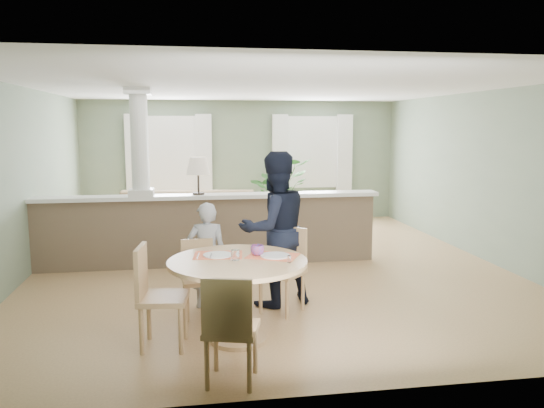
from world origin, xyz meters
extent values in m
plane|color=tan|center=(0.00, 0.00, 0.00)|extent=(8.00, 8.00, 0.00)
cube|color=gray|center=(0.00, 4.00, 1.35)|extent=(7.00, 0.02, 2.70)
cube|color=gray|center=(-3.50, 0.00, 1.35)|extent=(0.02, 8.00, 2.70)
cube|color=gray|center=(3.50, 0.00, 1.35)|extent=(0.02, 8.00, 2.70)
cube|color=gray|center=(0.00, -4.00, 1.35)|extent=(7.00, 0.02, 2.70)
cube|color=white|center=(0.00, 0.00, 2.70)|extent=(7.00, 8.00, 0.02)
cube|color=white|center=(-1.60, 3.97, 1.55)|extent=(1.10, 0.02, 1.50)
cube|color=white|center=(-1.60, 3.94, 1.55)|extent=(1.22, 0.04, 1.62)
cube|color=white|center=(1.60, 3.97, 1.55)|extent=(1.10, 0.02, 1.50)
cube|color=white|center=(1.60, 3.94, 1.55)|extent=(1.22, 0.04, 1.62)
cube|color=silver|center=(-2.35, 3.88, 1.25)|extent=(0.35, 0.10, 2.30)
cube|color=silver|center=(-0.85, 3.88, 1.25)|extent=(0.35, 0.10, 2.30)
cube|color=silver|center=(0.85, 3.88, 1.25)|extent=(0.35, 0.10, 2.30)
cube|color=silver|center=(2.35, 3.88, 1.25)|extent=(0.35, 0.10, 2.30)
cube|color=brown|center=(-0.90, 0.20, 0.53)|extent=(5.20, 0.22, 1.05)
cube|color=white|center=(-0.90, 0.20, 1.08)|extent=(5.32, 0.36, 0.06)
cube|color=white|center=(-1.90, 0.20, 1.16)|extent=(0.36, 0.36, 0.10)
cylinder|color=white|center=(-1.90, 0.20, 1.91)|extent=(0.26, 0.26, 1.39)
cube|color=white|center=(-1.90, 0.20, 2.65)|extent=(0.38, 0.38, 0.10)
cylinder|color=black|center=(-1.05, 0.20, 1.12)|extent=(0.18, 0.18, 0.03)
cylinder|color=black|center=(-1.05, 0.20, 1.28)|extent=(0.03, 0.03, 0.28)
cone|color=beige|center=(-1.05, 0.20, 1.55)|extent=(0.36, 0.36, 0.26)
imported|color=#987A53|center=(-1.28, 1.67, 0.48)|extent=(3.39, 1.66, 0.95)
imported|color=#326729|center=(0.70, 3.20, 0.73)|extent=(1.74, 1.70, 1.47)
cylinder|color=tan|center=(-0.74, -2.80, 0.02)|extent=(0.58, 0.58, 0.04)
cylinder|color=tan|center=(-0.74, -2.80, 0.42)|extent=(0.16, 0.16, 0.75)
cylinder|color=tan|center=(-0.74, -2.80, 0.81)|extent=(1.38, 1.38, 0.04)
cube|color=red|center=(-0.92, -2.58, 0.84)|extent=(0.53, 0.41, 0.01)
cube|color=red|center=(-0.37, -2.70, 0.84)|extent=(0.60, 0.54, 0.01)
cylinder|color=white|center=(-0.92, -2.61, 0.85)|extent=(0.30, 0.30, 0.01)
cylinder|color=white|center=(-0.35, -2.73, 0.85)|extent=(0.30, 0.30, 0.01)
cylinder|color=white|center=(-0.76, -2.82, 0.89)|extent=(0.08, 0.08, 0.10)
cube|color=silver|center=(-0.99, -2.66, 0.86)|extent=(0.04, 0.20, 0.00)
cube|color=silver|center=(-1.12, -2.60, 0.84)|extent=(0.04, 0.25, 0.00)
cylinder|color=white|center=(-0.25, -2.99, 0.87)|extent=(0.04, 0.04, 0.07)
cylinder|color=silver|center=(-0.25, -2.99, 0.91)|extent=(0.04, 0.04, 0.01)
imported|color=blue|center=(-0.52, -2.65, 0.89)|extent=(0.15, 0.15, 0.11)
cube|color=tan|center=(-1.10, -2.02, 0.41)|extent=(0.43, 0.43, 0.05)
cylinder|color=tan|center=(-1.24, -2.19, 0.20)|extent=(0.04, 0.04, 0.40)
cylinder|color=tan|center=(-0.93, -2.15, 0.20)|extent=(0.04, 0.04, 0.40)
cylinder|color=tan|center=(-1.27, -1.88, 0.20)|extent=(0.04, 0.04, 0.40)
cylinder|color=tan|center=(-0.96, -1.84, 0.20)|extent=(0.04, 0.04, 0.40)
cube|color=tan|center=(-1.12, -1.84, 0.64)|extent=(0.37, 0.08, 0.42)
cube|color=tan|center=(-0.15, -2.04, 0.47)|extent=(0.62, 0.62, 0.05)
cylinder|color=tan|center=(-0.41, -2.05, 0.23)|extent=(0.04, 0.04, 0.45)
cylinder|color=tan|center=(-0.14, -2.29, 0.23)|extent=(0.04, 0.04, 0.45)
cylinder|color=tan|center=(-0.17, -1.79, 0.23)|extent=(0.04, 0.04, 0.45)
cylinder|color=tan|center=(0.10, -2.02, 0.23)|extent=(0.04, 0.04, 0.45)
cube|color=tan|center=(-0.02, -1.89, 0.73)|extent=(0.34, 0.31, 0.48)
cube|color=tan|center=(-0.87, -3.65, 0.46)|extent=(0.53, 0.53, 0.05)
cylinder|color=tan|center=(-0.66, -3.53, 0.22)|extent=(0.04, 0.04, 0.44)
cylinder|color=tan|center=(-0.99, -3.44, 0.22)|extent=(0.04, 0.04, 0.44)
cylinder|color=tan|center=(-0.75, -3.87, 0.22)|extent=(0.04, 0.04, 0.44)
cylinder|color=tan|center=(-1.09, -3.78, 0.22)|extent=(0.04, 0.04, 0.44)
cube|color=tan|center=(-0.92, -3.84, 0.72)|extent=(0.41, 0.15, 0.47)
cube|color=tan|center=(-1.47, -2.83, 0.49)|extent=(0.51, 0.51, 0.05)
cylinder|color=tan|center=(-1.30, -3.04, 0.23)|extent=(0.04, 0.04, 0.47)
cylinder|color=tan|center=(-1.26, -2.67, 0.23)|extent=(0.04, 0.04, 0.47)
cylinder|color=tan|center=(-1.67, -2.99, 0.23)|extent=(0.04, 0.04, 0.47)
cylinder|color=tan|center=(-1.63, -2.63, 0.23)|extent=(0.04, 0.04, 0.47)
cube|color=tan|center=(-1.67, -2.81, 0.76)|extent=(0.09, 0.44, 0.50)
imported|color=#949499|center=(-1.00, -1.74, 0.63)|extent=(0.48, 0.33, 1.27)
imported|color=black|center=(-0.20, -1.76, 0.93)|extent=(1.08, 0.96, 1.85)
camera|label=1|loc=(-1.20, -7.89, 2.15)|focal=35.00mm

